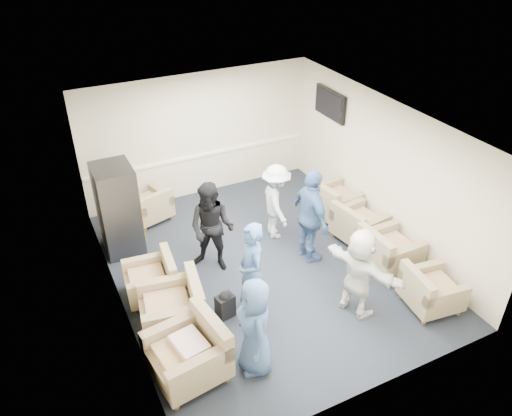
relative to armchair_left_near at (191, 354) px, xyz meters
name	(u,v)px	position (x,y,z in m)	size (l,w,h in m)	color
floor	(263,266)	(1.95, 1.68, -0.38)	(6.00, 6.00, 0.00)	black
ceiling	(264,126)	(1.95, 1.68, 2.32)	(6.00, 6.00, 0.00)	silver
back_wall	(199,136)	(1.95, 4.68, 0.97)	(5.00, 0.02, 2.70)	beige
front_wall	(377,318)	(1.95, -1.32, 0.97)	(5.00, 0.02, 2.70)	beige
left_wall	(112,241)	(-0.55, 1.68, 0.97)	(0.02, 6.00, 2.70)	beige
right_wall	(384,171)	(4.45, 1.68, 0.97)	(0.02, 6.00, 2.70)	beige
chair_rail	(201,155)	(1.95, 4.66, 0.52)	(4.98, 0.04, 0.06)	white
tv	(330,104)	(4.39, 3.48, 1.67)	(0.10, 1.00, 0.58)	black
armchair_left_near	(191,354)	(0.00, 0.00, 0.00)	(1.07, 1.07, 0.76)	#897858
armchair_left_mid	(176,309)	(0.09, 0.94, -0.01)	(1.05, 1.05, 0.73)	#897858
armchair_left_far	(154,280)	(0.00, 1.79, -0.06)	(0.86, 0.86, 0.63)	#897858
armchair_right_near	(429,291)	(3.84, -0.41, -0.06)	(0.89, 0.89, 0.64)	#897858
armchair_right_midnear	(387,252)	(3.88, 0.68, -0.03)	(0.89, 0.89, 0.70)	#897858
armchair_right_midfar	(357,225)	(3.92, 1.61, -0.04)	(0.95, 0.95, 0.67)	#897858
armchair_right_far	(334,203)	(3.98, 2.48, -0.03)	(0.96, 0.96, 0.70)	#897858
armchair_corner	(150,207)	(0.58, 4.05, -0.07)	(0.96, 0.96, 0.61)	#897858
vending_machine	(118,209)	(-0.14, 3.35, 0.47)	(0.69, 0.81, 1.70)	#47484E
backpack	(225,304)	(0.85, 0.83, -0.13)	(0.31, 0.25, 0.48)	black
pillow	(190,345)	(-0.02, -0.01, 0.20)	(0.50, 0.38, 0.14)	silver
person_front_left	(255,327)	(0.82, -0.27, 0.38)	(0.74, 0.48, 1.52)	#395889
person_mid_left	(251,272)	(1.25, 0.70, 0.46)	(0.61, 0.40, 1.67)	#395889
person_back_left	(212,228)	(1.15, 2.06, 0.46)	(0.82, 0.64, 1.68)	black
person_back_right	(276,202)	(2.61, 2.45, 0.38)	(0.97, 0.56, 1.51)	white
person_mid_right	(311,217)	(2.80, 1.53, 0.52)	(1.05, 0.44, 1.80)	#395889
person_front_right	(359,272)	(2.76, 0.04, 0.39)	(1.41, 0.45, 1.53)	white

